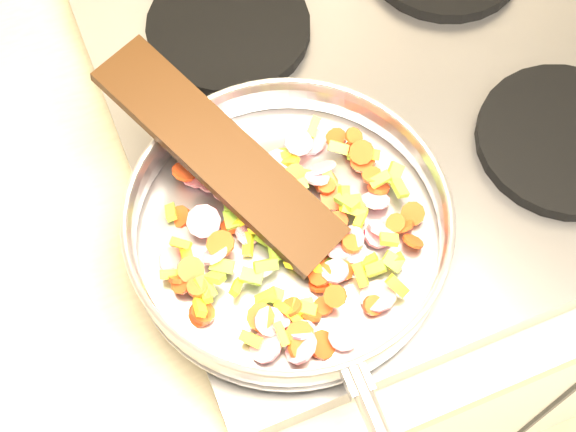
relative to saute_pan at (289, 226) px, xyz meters
name	(u,v)px	position (x,y,z in m)	size (l,w,h in m)	color
cooktop	(387,96)	(0.18, 0.14, -0.07)	(0.60, 0.60, 0.04)	#939399
grate_fl	(325,229)	(0.04, 0.00, -0.04)	(0.19, 0.19, 0.02)	black
grate_fr	(565,140)	(0.32, 0.00, -0.04)	(0.19, 0.19, 0.02)	black
grate_bl	(228,28)	(0.04, 0.28, -0.04)	(0.19, 0.19, 0.02)	black
saute_pan	(289,226)	(0.00, 0.00, 0.00)	(0.35, 0.52, 0.05)	#9E9EA5
vegetable_heap	(292,231)	(0.00, 0.00, -0.01)	(0.27, 0.26, 0.05)	red
wooden_spatula	(219,154)	(-0.04, 0.09, 0.03)	(0.29, 0.06, 0.01)	black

